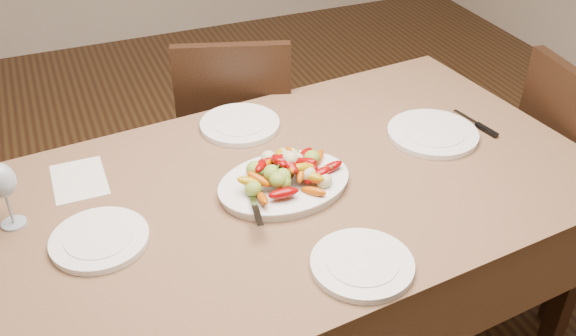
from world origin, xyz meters
The scene contains 12 objects.
dining_table centered at (-0.12, -0.04, 0.38)m, with size 1.84×1.04×0.76m, color brown.
chair_far centered at (-0.03, 0.74, 0.47)m, with size 0.42×0.42×0.95m, color black, non-canonical shape.
serving_platter centered at (-0.13, -0.05, 0.77)m, with size 0.38×0.28×0.02m, color white.
roasted_vegetables centered at (-0.13, -0.05, 0.83)m, with size 0.31×0.21×0.09m, color #7E0303, non-canonical shape.
serving_spoon centered at (-0.19, -0.10, 0.81)m, with size 0.28×0.06×0.03m, color #9EA0A8, non-canonical shape.
plate_left centered at (-0.66, -0.09, 0.77)m, with size 0.25×0.25×0.02m, color white.
plate_right centered at (0.42, 0.03, 0.77)m, with size 0.29×0.29×0.02m, color white.
plate_far centered at (-0.14, 0.32, 0.77)m, with size 0.26×0.26×0.02m, color white.
plate_near centered at (-0.08, -0.43, 0.77)m, with size 0.26×0.26×0.02m, color white.
wine_glass centered at (-0.86, 0.07, 0.86)m, with size 0.08×0.08×0.20m, color #8C99A5, non-canonical shape.
menu_card centered at (-0.67, 0.21, 0.76)m, with size 0.15×0.21×0.00m, color silver.
table_knife centered at (0.59, 0.03, 0.76)m, with size 0.02×0.20×0.01m, color #9EA0A8, non-canonical shape.
Camera 1 is at (-0.69, -1.43, 1.86)m, focal length 40.00 mm.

